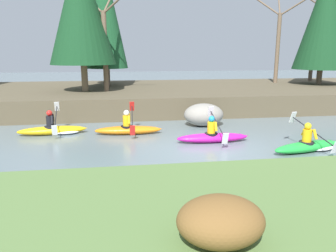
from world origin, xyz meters
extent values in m
plane|color=slate|center=(0.00, 0.00, 0.00)|extent=(90.00, 90.00, 0.00)
cube|color=#56753D|center=(0.00, -6.17, 0.42)|extent=(44.00, 5.07, 0.84)
cube|color=brown|center=(0.00, 10.11, 0.55)|extent=(44.00, 10.36, 1.10)
cylinder|color=#7A664C|center=(-4.85, 8.53, 1.85)|extent=(0.36, 0.36, 1.51)
cone|color=#143D1E|center=(-4.85, 8.53, 5.69)|extent=(3.62, 3.62, 6.16)
cylinder|color=brown|center=(-3.78, 12.96, 1.79)|extent=(0.36, 0.36, 1.38)
cone|color=#194C28|center=(-3.78, 12.96, 5.31)|extent=(2.35, 2.35, 5.68)
cylinder|color=brown|center=(-3.69, 11.18, 1.68)|extent=(0.36, 0.36, 1.17)
cone|color=#194C28|center=(-3.69, 11.18, 5.70)|extent=(2.72, 2.72, 6.87)
cylinder|color=brown|center=(10.67, 10.29, 1.62)|extent=(0.36, 0.36, 1.04)
cone|color=#143D1E|center=(10.67, 10.29, 5.55)|extent=(3.71, 3.71, 6.82)
cylinder|color=brown|center=(-3.65, 8.35, 3.28)|extent=(0.28, 0.28, 4.37)
cylinder|color=brown|center=(-4.41, 8.98, 6.01)|extent=(1.63, 1.39, 1.47)
cylinder|color=brown|center=(-2.85, 7.68, 5.92)|extent=(1.71, 1.46, 1.30)
cylinder|color=brown|center=(-3.34, 9.21, 6.09)|extent=(0.76, 1.84, 1.63)
cylinder|color=brown|center=(8.27, 11.86, 3.50)|extent=(0.28, 0.28, 4.81)
cylinder|color=brown|center=(7.44, 12.56, 6.51)|extent=(1.78, 1.52, 1.61)
cylinder|color=brown|center=(9.15, 11.13, 6.42)|extent=(1.87, 1.59, 1.42)
cylinder|color=brown|center=(8.62, 12.82, 6.61)|extent=(0.82, 2.01, 1.78)
cylinder|color=brown|center=(11.63, 12.93, 3.98)|extent=(0.28, 0.28, 5.77)
ellipsoid|color=brown|center=(-1.63, -6.83, 1.16)|extent=(1.18, 0.98, 0.64)
ellipsoid|color=green|center=(3.34, -0.73, 0.17)|extent=(2.76, 1.25, 0.34)
cone|color=green|center=(4.54, -0.43, 0.19)|extent=(0.39, 0.28, 0.20)
cylinder|color=black|center=(3.29, -0.75, 0.31)|extent=(0.58, 0.58, 0.08)
cylinder|color=yellow|center=(3.29, -0.75, 0.56)|extent=(0.36, 0.36, 0.42)
sphere|color=yellow|center=(3.29, -0.75, 0.89)|extent=(0.28, 0.28, 0.23)
cylinder|color=yellow|center=(3.33, -0.49, 0.65)|extent=(0.14, 0.24, 0.35)
cylinder|color=yellow|center=(3.44, -0.95, 0.65)|extent=(0.14, 0.24, 0.35)
cylinder|color=black|center=(3.51, -0.69, 0.69)|extent=(0.51, 1.86, 0.65)
cube|color=white|center=(3.28, 0.23, 1.00)|extent=(0.23, 0.20, 0.41)
cube|color=white|center=(3.75, -1.61, 0.38)|extent=(0.23, 0.20, 0.41)
ellipsoid|color=white|center=(3.87, -0.60, 0.09)|extent=(1.24, 0.95, 0.18)
ellipsoid|color=#C61999|center=(0.47, 0.86, 0.17)|extent=(2.70, 0.61, 0.34)
cone|color=#C61999|center=(1.72, 0.86, 0.19)|extent=(0.35, 0.20, 0.20)
cylinder|color=black|center=(0.42, 0.86, 0.31)|extent=(0.48, 0.48, 0.08)
cylinder|color=yellow|center=(0.42, 0.86, 0.56)|extent=(0.30, 0.30, 0.42)
sphere|color=#1E89D1|center=(0.42, 0.86, 0.89)|extent=(0.23, 0.23, 0.23)
cylinder|color=yellow|center=(0.52, 1.10, 0.65)|extent=(0.09, 0.23, 0.35)
cylinder|color=yellow|center=(0.53, 0.62, 0.65)|extent=(0.09, 0.23, 0.35)
cylinder|color=black|center=(0.65, 0.86, 0.69)|extent=(0.04, 1.91, 0.65)
cube|color=white|center=(0.65, 1.81, 1.00)|extent=(0.20, 0.16, 0.41)
cube|color=white|center=(0.66, -0.09, 0.38)|extent=(0.20, 0.16, 0.41)
ellipsoid|color=orange|center=(-2.62, 2.54, 0.17)|extent=(2.72, 0.69, 0.34)
cone|color=orange|center=(-1.37, 2.49, 0.19)|extent=(0.36, 0.21, 0.20)
cylinder|color=black|center=(-2.67, 2.54, 0.31)|extent=(0.50, 0.50, 0.08)
cylinder|color=yellow|center=(-2.67, 2.54, 0.56)|extent=(0.31, 0.31, 0.42)
sphere|color=white|center=(-2.67, 2.54, 0.89)|extent=(0.24, 0.24, 0.23)
cylinder|color=yellow|center=(-2.56, 2.77, 0.65)|extent=(0.10, 0.23, 0.35)
cylinder|color=yellow|center=(-2.57, 2.30, 0.65)|extent=(0.10, 0.23, 0.35)
cylinder|color=black|center=(-2.44, 2.53, 0.69)|extent=(0.10, 1.91, 0.65)
cube|color=red|center=(-2.40, 3.48, 1.00)|extent=(0.21, 0.17, 0.41)
cube|color=red|center=(-2.47, 1.58, 0.38)|extent=(0.21, 0.17, 0.41)
ellipsoid|color=yellow|center=(-5.69, 2.95, 0.17)|extent=(2.75, 0.89, 0.34)
cone|color=yellow|center=(-4.46, 3.08, 0.19)|extent=(0.37, 0.24, 0.20)
cylinder|color=black|center=(-5.74, 2.94, 0.31)|extent=(0.53, 0.53, 0.08)
cylinder|color=black|center=(-5.74, 2.94, 0.56)|extent=(0.33, 0.33, 0.42)
sphere|color=red|center=(-5.74, 2.94, 0.89)|extent=(0.25, 0.25, 0.23)
cylinder|color=black|center=(-5.67, 3.19, 0.65)|extent=(0.11, 0.23, 0.35)
cylinder|color=black|center=(-5.62, 2.71, 0.65)|extent=(0.11, 0.23, 0.35)
cylinder|color=black|center=(-5.52, 2.97, 0.69)|extent=(0.24, 1.91, 0.65)
cube|color=white|center=(-5.62, 3.91, 1.00)|extent=(0.22, 0.18, 0.41)
cube|color=white|center=(-5.41, 2.02, 0.38)|extent=(0.22, 0.18, 0.41)
ellipsoid|color=white|center=(-5.15, 3.01, 0.09)|extent=(1.17, 0.81, 0.18)
ellipsoid|color=gray|center=(0.84, 3.62, 0.51)|extent=(1.80, 1.41, 1.02)
camera|label=1|loc=(-2.88, -10.60, 3.33)|focal=35.00mm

